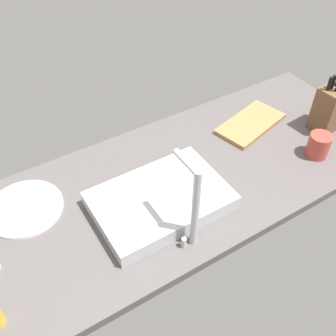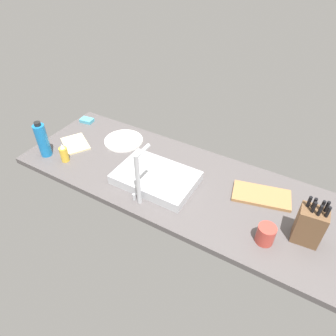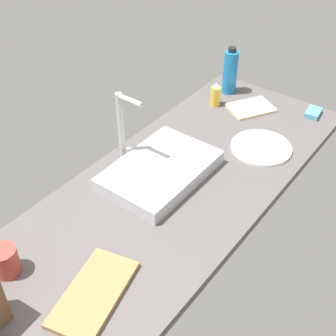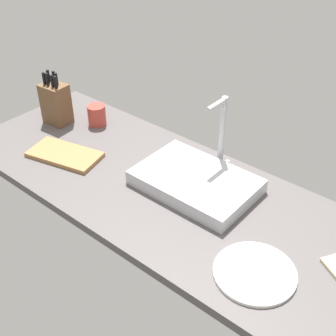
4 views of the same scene
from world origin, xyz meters
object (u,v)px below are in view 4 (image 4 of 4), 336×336
Objects in this scene: sink_basin at (196,182)px; cutting_board at (65,155)px; dinner_plate at (255,273)px; coffee_mug at (97,115)px; faucet at (221,130)px; knife_block at (56,103)px.

cutting_board is (-54.64, -17.92, -1.87)cm from sink_basin.
sink_basin is 1.47× the size of cutting_board.
coffee_mug reaches higher than dinner_plate.
coffee_mug is (-63.11, -7.48, -12.73)cm from faucet.
knife_block is 0.81× the size of cutting_board.
knife_block is 19.37cm from coffee_mug.
cutting_board is at bearing -39.08° from knife_block.
knife_block is 121.36cm from dinner_plate.
coffee_mug is at bearing 162.88° from dinner_plate.
faucet is 3.26× the size of coffee_mug.
faucet reaches higher than dinner_plate.
sink_basin is 22.38cm from faucet.
coffee_mug reaches higher than cutting_board.
knife_block is at bearing -179.31° from sink_basin.
coffee_mug is (-103.53, 31.89, 4.12)cm from dinner_plate.
faucet is 66.02cm from cutting_board.
coffee_mug is (-9.49, 27.30, 3.82)cm from cutting_board.
cutting_board is at bearing -70.83° from coffee_mug.
coffee_mug is at bearing 28.67° from knife_block.
cutting_board is at bearing -147.03° from faucet.
faucet is at bearing 6.76° from coffee_mug.
cutting_board is 94.15cm from dinner_plate.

